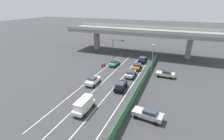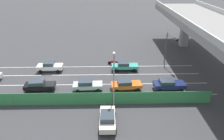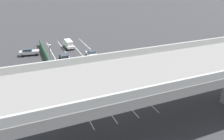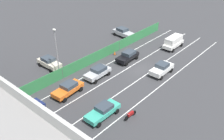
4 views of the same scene
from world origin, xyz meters
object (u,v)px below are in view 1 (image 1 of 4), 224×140
car_sedan_black (121,85)px  traffic_light (117,45)px  parked_wagon_silver (148,114)px  car_van_white (84,104)px  car_taxi_teal (114,63)px  car_sedan_navy (142,59)px  traffic_cone (135,91)px  motorcycle (103,65)px  car_sedan_silver (131,73)px  car_taxi_orange (137,66)px  parked_sedan_cream (165,74)px  car_hatchback_white (93,80)px  street_lamp (153,56)px

car_sedan_black → traffic_light: size_ratio=0.77×
parked_wagon_silver → car_van_white: bearing=-169.7°
car_van_white → car_taxi_teal: bearing=98.6°
car_sedan_navy → traffic_cone: (2.84, -19.13, -0.59)m
parked_wagon_silver → motorcycle: bearing=131.0°
car_taxi_teal → traffic_cone: size_ratio=6.54×
car_sedan_silver → motorcycle: bearing=156.1°
car_taxi_orange → parked_wagon_silver: size_ratio=0.95×
parked_sedan_cream → traffic_cone: parked_sedan_cream is taller
parked_sedan_cream → car_sedan_black: bearing=-128.4°
motorcycle → traffic_cone: size_ratio=2.81×
car_hatchback_white → traffic_light: (-2.38, 21.06, 3.12)m
car_taxi_teal → car_van_white: size_ratio=0.96×
car_taxi_teal → street_lamp: (10.80, -2.23, 3.70)m
car_sedan_silver → traffic_cone: (3.01, -7.27, -0.57)m
car_taxi_orange → traffic_light: size_ratio=0.80×
car_hatchback_white → parked_wagon_silver: bearing=-29.1°
car_sedan_silver → traffic_cone: bearing=-67.5°
motorcycle → traffic_cone: motorcycle is taller
parked_wagon_silver → traffic_cone: bearing=118.9°
car_taxi_teal → car_taxi_orange: size_ratio=1.00×
car_sedan_navy → street_lamp: street_lamp is taller
car_taxi_teal → car_sedan_black: bearing=-63.4°
car_hatchback_white → car_taxi_orange: car_hatchback_white is taller
car_hatchback_white → car_sedan_silver: size_ratio=1.00×
car_taxi_teal → car_sedan_silver: size_ratio=1.05×
parked_wagon_silver → parked_sedan_cream: size_ratio=1.12×
car_hatchback_white → motorcycle: car_hatchback_white is taller
car_sedan_silver → traffic_cone: 7.89m
car_hatchback_white → motorcycle: size_ratio=2.20×
car_hatchback_white → parked_wagon_silver: parked_wagon_silver is taller
car_van_white → car_sedan_navy: bearing=83.3°
car_taxi_teal → street_lamp: size_ratio=0.60×
car_van_white → car_taxi_orange: bearing=81.8°
car_taxi_orange → parked_sedan_cream: size_ratio=1.07×
car_hatchback_white → traffic_cone: car_hatchback_white is taller
car_van_white → car_sedan_navy: (3.33, 28.17, -0.32)m
car_sedan_navy → traffic_light: 9.82m
car_hatchback_white → traffic_light: bearing=96.5°
traffic_light → car_hatchback_white: bearing=-83.5°
car_sedan_black → traffic_light: (-8.80, 21.07, 3.15)m
parked_wagon_silver → traffic_cone: size_ratio=6.88×
car_van_white → car_taxi_orange: car_van_white is taller
parked_sedan_cream → street_lamp: street_lamp is taller
traffic_cone → parked_sedan_cream: bearing=65.0°
car_sedan_black → parked_wagon_silver: 10.30m
car_taxi_teal → car_taxi_orange: car_taxi_orange is taller
parked_sedan_cream → parked_wagon_silver: bearing=-92.5°
car_taxi_teal → parked_sedan_cream: 14.63m
car_sedan_navy → car_taxi_teal: bearing=-138.6°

